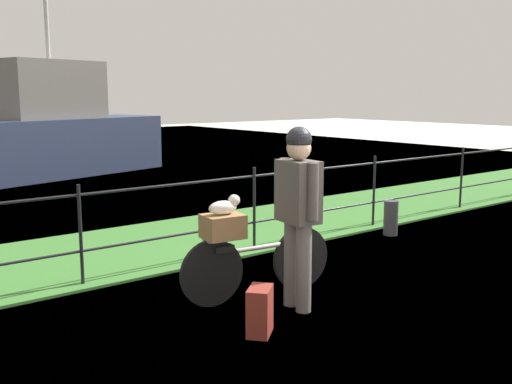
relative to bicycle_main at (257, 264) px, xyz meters
name	(u,v)px	position (x,y,z in m)	size (l,w,h in m)	color
ground_plane	(402,300)	(1.04, -0.94, -0.34)	(60.00, 60.00, 0.00)	beige
grass_strip	(209,235)	(1.04, 2.39, -0.32)	(27.00, 2.40, 0.03)	#38702D
harbor_water	(6,168)	(1.04, 12.07, -0.34)	(30.00, 30.00, 0.00)	slate
iron_fence	(254,202)	(1.04, 1.37, 0.29)	(18.04, 0.04, 1.07)	black
bicycle_main	(257,264)	(0.00, 0.00, 0.00)	(1.64, 0.28, 0.64)	black
wooden_crate	(223,226)	(-0.36, 0.05, 0.41)	(0.37, 0.29, 0.22)	olive
terrier_dog	(225,206)	(-0.34, 0.04, 0.60)	(0.32, 0.17, 0.18)	silver
cyclist_person	(298,202)	(0.11, -0.47, 0.66)	(0.31, 0.54, 1.68)	slate
backpack_on_paving	(260,311)	(-0.54, -0.73, -0.14)	(0.28, 0.18, 0.40)	maroon
mooring_bollard	(391,218)	(3.08, 0.87, -0.09)	(0.20, 0.20, 0.49)	#38383D
moored_boat_near	(53,134)	(1.57, 9.90, 0.67)	(5.81, 3.22, 4.33)	#2D3856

